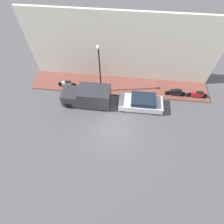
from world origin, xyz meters
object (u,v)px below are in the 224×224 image
(parked_car, at_px, (141,102))
(motorcycle_black, at_px, (176,92))
(scooter_silver, at_px, (67,84))
(streetlamp, at_px, (99,65))
(motorcycle_red, at_px, (197,94))
(delivery_van, at_px, (87,96))

(parked_car, bearing_deg, motorcycle_black, -63.52)
(scooter_silver, xyz_separation_m, motorcycle_black, (-0.02, -10.96, 0.03))
(parked_car, height_order, motorcycle_black, parked_car)
(parked_car, xyz_separation_m, streetlamp, (1.49, 4.01, 2.86))
(parked_car, relative_size, motorcycle_black, 2.01)
(scooter_silver, distance_m, streetlamp, 4.63)
(motorcycle_red, distance_m, streetlamp, 9.92)
(scooter_silver, relative_size, motorcycle_black, 0.95)
(motorcycle_red, xyz_separation_m, motorcycle_black, (0.03, 2.07, 0.01))
(motorcycle_black, bearing_deg, parked_car, 116.48)
(delivery_van, relative_size, streetlamp, 0.85)
(delivery_van, height_order, motorcycle_black, delivery_van)
(delivery_van, bearing_deg, streetlamp, -33.56)
(scooter_silver, height_order, motorcycle_black, motorcycle_black)
(motorcycle_red, xyz_separation_m, streetlamp, (-0.17, 9.48, 2.93))
(delivery_van, bearing_deg, motorcycle_red, -80.51)
(motorcycle_red, relative_size, motorcycle_black, 1.00)
(motorcycle_black, xyz_separation_m, streetlamp, (-0.20, 7.41, 2.92))
(parked_car, relative_size, streetlamp, 0.78)
(streetlamp, bearing_deg, parked_car, -110.36)
(delivery_van, xyz_separation_m, motorcycle_red, (1.76, -10.53, -0.44))
(scooter_silver, bearing_deg, delivery_van, -125.95)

